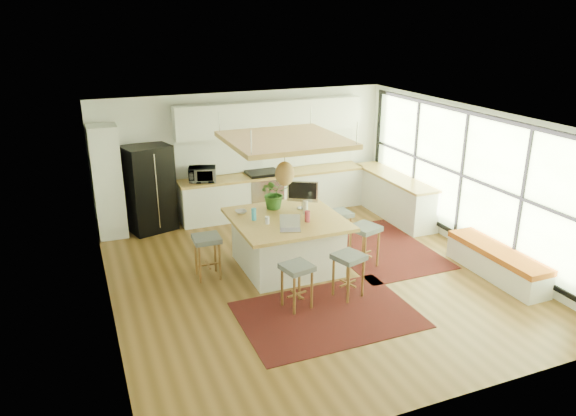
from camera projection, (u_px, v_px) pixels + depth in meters
name	position (u px, v px, depth m)	size (l,w,h in m)	color
floor	(310.00, 276.00, 9.28)	(7.00, 7.00, 0.00)	brown
ceiling	(312.00, 119.00, 8.37)	(7.00, 7.00, 0.00)	white
wall_back	(245.00, 154.00, 11.87)	(6.50, 6.50, 0.00)	white
wall_front	(446.00, 300.00, 5.77)	(6.50, 6.50, 0.00)	white
wall_left	(103.00, 230.00, 7.67)	(7.00, 7.00, 0.00)	white
wall_right	(471.00, 180.00, 9.97)	(7.00, 7.00, 0.00)	white
window_wall	(470.00, 178.00, 9.95)	(0.10, 6.20, 2.60)	black
pantry	(108.00, 182.00, 10.62)	(0.55, 0.60, 2.25)	silver
back_counter_base	(274.00, 194.00, 12.10)	(4.20, 0.60, 0.88)	silver
back_counter_top	(274.00, 174.00, 11.94)	(4.24, 0.64, 0.05)	#A6833B
backsplash	(269.00, 152.00, 12.05)	(4.20, 0.02, 0.80)	white
upper_cabinets	(271.00, 117.00, 11.64)	(4.20, 0.34, 0.70)	silver
range	(263.00, 193.00, 11.99)	(0.76, 0.62, 1.00)	#A5A5AA
right_counter_base	(394.00, 197.00, 11.91)	(0.60, 2.50, 0.88)	silver
right_counter_top	(395.00, 177.00, 11.76)	(0.64, 2.54, 0.05)	#A6833B
window_bench	(497.00, 263.00, 9.19)	(0.52, 2.00, 0.50)	silver
ceiling_panel	(285.00, 156.00, 8.83)	(1.86, 1.86, 0.80)	#A6833B
rug_near	(328.00, 315.00, 8.07)	(2.60, 1.80, 0.01)	black
rug_right	(379.00, 248.00, 10.35)	(1.80, 2.60, 0.01)	black
fridge	(149.00, 187.00, 10.99)	(0.89, 0.69, 1.78)	black
island	(287.00, 242.00, 9.47)	(1.85, 1.85, 0.93)	#A6833B
stool_near_left	(297.00, 286.00, 8.17)	(0.42, 0.42, 0.72)	#4D5456
stool_near_right	(348.00, 276.00, 8.49)	(0.43, 0.43, 0.73)	#4D5456
stool_right_front	(364.00, 248.00, 9.52)	(0.46, 0.46, 0.77)	#4D5456
stool_right_back	(338.00, 230.00, 10.32)	(0.43, 0.43, 0.72)	#4D5456
stool_left_side	(208.00, 258.00, 9.12)	(0.44, 0.44, 0.75)	#4D5456
laptop	(290.00, 223.00, 8.72)	(0.34, 0.36, 0.25)	#A5A5AA
monitor	(303.00, 195.00, 9.66)	(0.56, 0.20, 0.52)	#A5A5AA
microwave	(202.00, 173.00, 11.30)	(0.56, 0.31, 0.38)	#A5A5AA
island_plant	(275.00, 196.00, 9.69)	(0.53, 0.59, 0.46)	#1E4C19
island_bowl	(241.00, 212.00, 9.51)	(0.20, 0.20, 0.05)	silver
island_bottle_0	(255.00, 215.00, 9.17)	(0.07, 0.07, 0.19)	#339FCE
island_bottle_1	(268.00, 218.00, 9.01)	(0.07, 0.07, 0.19)	white
island_bottle_2	(307.00, 216.00, 9.11)	(0.07, 0.07, 0.19)	#AA384B
island_bottle_3	(304.00, 209.00, 9.45)	(0.07, 0.07, 0.19)	silver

